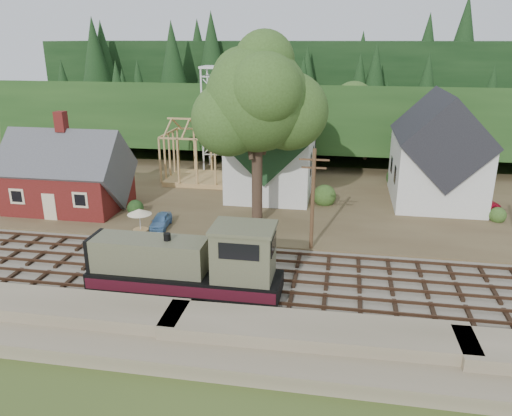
% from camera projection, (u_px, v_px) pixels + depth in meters
% --- Properties ---
extents(ground, '(140.00, 140.00, 0.00)m').
position_uv_depth(ground, '(204.00, 275.00, 34.42)').
color(ground, '#384C1E').
rests_on(ground, ground).
extents(embankment, '(64.00, 5.00, 1.60)m').
position_uv_depth(embankment, '(161.00, 345.00, 26.50)').
color(embankment, '#7F7259').
rests_on(embankment, ground).
extents(railroad_bed, '(64.00, 11.00, 0.16)m').
position_uv_depth(railroad_bed, '(204.00, 274.00, 34.40)').
color(railroad_bed, '#726B5B').
rests_on(railroad_bed, ground).
extents(village_flat, '(64.00, 26.00, 0.30)m').
position_uv_depth(village_flat, '(251.00, 196.00, 51.15)').
color(village_flat, brown).
rests_on(village_flat, ground).
extents(hillside, '(70.00, 28.96, 12.74)m').
position_uv_depth(hillside, '(281.00, 149.00, 73.57)').
color(hillside, '#1E3F19').
rests_on(hillside, ground).
extents(ridge, '(80.00, 20.00, 12.00)m').
position_uv_depth(ridge, '(292.00, 130.00, 88.48)').
color(ridge, black).
rests_on(ridge, ground).
extents(depot, '(10.80, 7.41, 9.00)m').
position_uv_depth(depot, '(68.00, 177.00, 46.26)').
color(depot, '#571913').
rests_on(depot, village_flat).
extents(church, '(8.40, 15.17, 13.00)m').
position_uv_depth(church, '(273.00, 145.00, 50.76)').
color(church, silver).
rests_on(church, village_flat).
extents(farmhouse, '(8.40, 10.80, 10.60)m').
position_uv_depth(farmhouse, '(438.00, 155.00, 47.61)').
color(farmhouse, silver).
rests_on(farmhouse, village_flat).
extents(timber_frame, '(8.20, 6.20, 6.99)m').
position_uv_depth(timber_frame, '(204.00, 155.00, 54.85)').
color(timber_frame, tan).
rests_on(timber_frame, village_flat).
extents(lattice_tower, '(3.20, 3.20, 12.12)m').
position_uv_depth(lattice_tower, '(216.00, 87.00, 58.26)').
color(lattice_tower, silver).
rests_on(lattice_tower, village_flat).
extents(big_tree, '(10.90, 8.40, 14.70)m').
position_uv_depth(big_tree, '(259.00, 107.00, 40.16)').
color(big_tree, '#38281E').
rests_on(big_tree, village_flat).
extents(telegraph_pole_near, '(2.20, 0.28, 8.00)m').
position_uv_depth(telegraph_pole_near, '(313.00, 199.00, 36.75)').
color(telegraph_pole_near, '#4C331E').
rests_on(telegraph_pole_near, ground).
extents(locomotive, '(11.96, 2.99, 4.79)m').
position_uv_depth(locomotive, '(191.00, 265.00, 30.92)').
color(locomotive, black).
rests_on(locomotive, railroad_bed).
extents(car_blue, '(1.65, 3.47, 1.15)m').
position_uv_depth(car_blue, '(161.00, 221.00, 42.08)').
color(car_blue, '#5B8EC3').
rests_on(car_blue, village_flat).
extents(car_green, '(3.68, 2.00, 1.15)m').
position_uv_depth(car_green, '(44.00, 197.00, 48.34)').
color(car_green, '#7AB079').
rests_on(car_green, village_flat).
extents(car_red, '(4.56, 2.50, 1.21)m').
position_uv_depth(car_red, '(476.00, 203.00, 46.37)').
color(car_red, red).
rests_on(car_red, village_flat).
extents(patio_set, '(1.95, 1.95, 2.17)m').
position_uv_depth(patio_set, '(139.00, 213.00, 40.13)').
color(patio_set, silver).
rests_on(patio_set, village_flat).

